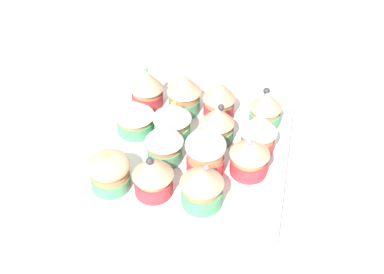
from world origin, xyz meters
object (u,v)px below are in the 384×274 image
object	(u,v)px
cupcake_12	(219,98)
baking_tray	(192,153)
cupcake_11	(184,92)
cupcake_8	(218,123)
cupcake_3	(164,140)
cupcake_1	(153,175)
cupcake_6	(135,115)
cupcake_0	(109,171)
cupcake_9	(259,131)
cupcake_13	(266,107)
cupcake_10	(147,87)
cupcake_7	(172,119)
cupcake_2	(202,185)
cupcake_5	(250,155)
napkin	(345,134)
cupcake_4	(205,153)

from	to	relation	value
cupcake_12	baking_tray	bearing A→B (deg)	-104.75
cupcake_11	cupcake_8	bearing A→B (deg)	-41.55
cupcake_3	cupcake_11	bearing A→B (deg)	88.40
cupcake_3	cupcake_8	distance (cm)	9.68
cupcake_1	cupcake_6	world-z (taller)	cupcake_1
cupcake_0	cupcake_9	world-z (taller)	cupcake_9
cupcake_13	cupcake_10	bearing A→B (deg)	177.97
cupcake_7	cupcake_2	bearing A→B (deg)	-60.23
cupcake_10	cupcake_13	size ratio (longest dim) A/B	1.07
cupcake_0	cupcake_3	distance (cm)	9.85
cupcake_3	cupcake_5	bearing A→B (deg)	0.03
cupcake_3	cupcake_6	xyz separation A→B (cm)	(-6.50, 5.62, -0.78)
baking_tray	cupcake_0	distance (cm)	14.90
cupcake_2	cupcake_3	xyz separation A→B (cm)	(-7.51, 7.69, 0.48)
cupcake_5	cupcake_10	world-z (taller)	cupcake_10
napkin	cupcake_11	bearing A→B (deg)	-178.52
cupcake_1	cupcake_13	bearing A→B (deg)	53.22
cupcake_0	cupcake_1	size ratio (longest dim) A/B	0.88
cupcake_13	baking_tray	bearing A→B (deg)	-138.53
cupcake_6	cupcake_4	bearing A→B (deg)	-27.27
cupcake_6	napkin	xyz separation A→B (cm)	(34.94, 7.59, -4.20)
cupcake_3	cupcake_0	bearing A→B (deg)	-131.85
cupcake_5	cupcake_6	distance (cm)	20.65
cupcake_10	napkin	size ratio (longest dim) A/B	0.60
cupcake_1	cupcake_12	xyz separation A→B (cm)	(6.35, 19.76, 0.04)
baking_tray	cupcake_1	xyz separation A→B (cm)	(-3.74, -9.85, 4.22)
baking_tray	cupcake_7	distance (cm)	6.43
baking_tray	cupcake_2	xyz separation A→B (cm)	(3.68, -10.42, 4.20)
cupcake_6	cupcake_11	size ratio (longest dim) A/B	0.85
baking_tray	cupcake_12	size ratio (longest dim) A/B	4.35
cupcake_1	cupcake_2	distance (cm)	7.44
cupcake_2	cupcake_8	size ratio (longest dim) A/B	1.01
cupcake_9	cupcake_13	world-z (taller)	cupcake_9
cupcake_3	cupcake_13	bearing A→B (deg)	39.98
cupcake_1	cupcake_13	xyz separation A→B (cm)	(14.43, 19.30, -0.22)
cupcake_1	cupcake_4	distance (cm)	8.91
cupcake_2	napkin	size ratio (longest dim) A/B	0.57
cupcake_9	cupcake_11	xyz separation A→B (cm)	(-13.75, 7.19, 0.16)
cupcake_4	cupcake_10	distance (cm)	19.35
cupcake_13	cupcake_12	bearing A→B (deg)	176.74
baking_tray	cupcake_13	xyz separation A→B (cm)	(10.69, 9.45, 4.01)
cupcake_4	cupcake_8	distance (cm)	7.56
cupcake_7	cupcake_12	world-z (taller)	cupcake_12
baking_tray	cupcake_12	world-z (taller)	cupcake_12
cupcake_11	cupcake_13	xyz separation A→B (cm)	(14.18, -0.30, -0.64)
cupcake_13	cupcake_6	bearing A→B (deg)	-162.67
cupcake_6	cupcake_9	world-z (taller)	cupcake_9
cupcake_2	cupcake_9	size ratio (longest dim) A/B	0.98
cupcake_3	baking_tray	bearing A→B (deg)	35.44
cupcake_2	cupcake_4	world-z (taller)	same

